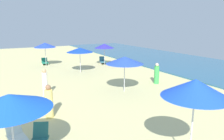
{
  "coord_description": "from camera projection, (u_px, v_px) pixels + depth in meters",
  "views": [
    {
      "loc": [
        13.68,
        5.88,
        4.37
      ],
      "look_at": [
        1.43,
        12.45,
        1.4
      ],
      "focal_mm": 34.31,
      "sensor_mm": 36.0,
      "label": 1
    }
  ],
  "objects": [
    {
      "name": "ocean",
      "position": [
        212.0,
        68.0,
        21.36
      ],
      "size": [
        60.0,
        10.76,
        0.12
      ],
      "primitive_type": "cube",
      "color": "#2E6488",
      "rests_on": "ground_plane"
    },
    {
      "name": "umbrella_0",
      "position": [
        45.0,
        45.0,
        22.43
      ],
      "size": [
        2.26,
        2.26,
        2.49
      ],
      "color": "silver",
      "rests_on": "ground_plane"
    },
    {
      "name": "lounge_chair_0_0",
      "position": [
        45.0,
        62.0,
        23.82
      ],
      "size": [
        1.57,
        0.82,
        0.66
      ],
      "rotation": [
        0.0,
        0.0,
        1.46
      ],
      "color": "silver",
      "rests_on": "ground_plane"
    },
    {
      "name": "umbrella_1",
      "position": [
        195.0,
        88.0,
        6.19
      ],
      "size": [
        1.97,
        1.97,
        2.83
      ],
      "color": "silver",
      "rests_on": "ground_plane"
    },
    {
      "name": "umbrella_2",
      "position": [
        9.0,
        102.0,
        6.23
      ],
      "size": [
        2.47,
        2.47,
        2.4
      ],
      "color": "silver",
      "rests_on": "ground_plane"
    },
    {
      "name": "lounge_chair_2_0",
      "position": [
        17.0,
        138.0,
        7.87
      ],
      "size": [
        1.34,
        0.8,
        0.7
      ],
      "rotation": [
        0.0,
        0.0,
        1.76
      ],
      "color": "silver",
      "rests_on": "ground_plane"
    },
    {
      "name": "umbrella_3",
      "position": [
        104.0,
        46.0,
        22.67
      ],
      "size": [
        2.08,
        2.08,
        2.37
      ],
      "color": "silver",
      "rests_on": "ground_plane"
    },
    {
      "name": "lounge_chair_3_0",
      "position": [
        103.0,
        61.0,
        24.14
      ],
      "size": [
        1.51,
        1.01,
        0.77
      ],
      "rotation": [
        0.0,
        0.0,
        1.27
      ],
      "color": "silver",
      "rests_on": "ground_plane"
    },
    {
      "name": "umbrella_4",
      "position": [
        80.0,
        50.0,
        19.47
      ],
      "size": [
        2.4,
        2.4,
        2.3
      ],
      "color": "silver",
      "rests_on": "ground_plane"
    },
    {
      "name": "umbrella_5",
      "position": [
        125.0,
        60.0,
        13.78
      ],
      "size": [
        2.46,
        2.46,
        2.35
      ],
      "color": "silver",
      "rests_on": "ground_plane"
    },
    {
      "name": "beachgoer_0",
      "position": [
        45.0,
        83.0,
        13.19
      ],
      "size": [
        0.42,
        0.42,
        1.72
      ],
      "rotation": [
        0.0,
        0.0,
        2.6
      ],
      "color": "white",
      "rests_on": "ground_plane"
    },
    {
      "name": "beachgoer_1",
      "position": [
        49.0,
        102.0,
        10.11
      ],
      "size": [
        0.53,
        0.53,
        1.63
      ],
      "rotation": [
        0.0,
        0.0,
        5.32
      ],
      "color": "#F9DD76",
      "rests_on": "ground_plane"
    },
    {
      "name": "beachgoer_2",
      "position": [
        157.0,
        74.0,
        15.99
      ],
      "size": [
        0.51,
        0.51,
        1.57
      ],
      "rotation": [
        0.0,
        0.0,
        2.51
      ],
      "color": "green",
      "rests_on": "ground_plane"
    }
  ]
}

